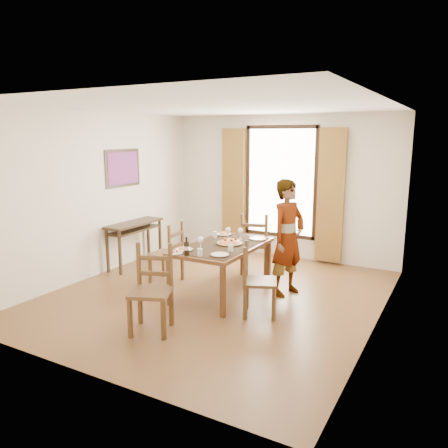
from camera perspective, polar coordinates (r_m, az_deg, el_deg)
The scene contains 22 objects.
ground at distance 6.52m, azimuth -1.02°, elevation -9.27°, with size 5.00×5.00×0.00m, color #572E1B.
room_shell at distance 6.26m, azimuth -0.52°, elevation 4.42°, with size 4.60×5.10×2.74m.
console_table at distance 7.94m, azimuth -11.62°, elevation -0.58°, with size 0.38×1.20×0.80m.
dining_table at distance 6.37m, azimuth -0.22°, elevation -3.30°, with size 0.96×1.60×0.76m.
chair_west at distance 7.02m, azimuth -7.34°, elevation -3.97°, with size 0.45×0.45×0.98m.
chair_north at distance 7.43m, azimuth 4.11°, elevation -2.74°, with size 0.58×0.58×1.05m.
chair_south at distance 5.33m, azimuth -9.45°, elevation -8.73°, with size 0.60×0.60×1.04m.
chair_east at distance 5.72m, azimuth 4.39°, elevation -7.59°, with size 0.55×0.55×0.96m.
man at distance 6.42m, azimuth 8.34°, elevation -1.78°, with size 0.58×0.72×1.70m, color #95989D.
plate_sw at distance 6.05m, azimuth -5.25°, elevation -3.20°, with size 0.27×0.27×0.05m, color silver, non-canonical shape.
plate_se at distance 5.77m, azimuth -0.54°, elevation -3.88°, with size 0.27×0.27×0.05m, color silver, non-canonical shape.
plate_nw at distance 6.96m, azimuth 0.00°, elevation -1.21°, with size 0.27×0.27×0.05m, color silver, non-canonical shape.
plate_ne at distance 6.68m, azimuth 4.44°, elevation -1.77°, with size 0.27×0.27×0.05m, color silver, non-canonical shape.
pasta_platter at distance 6.36m, azimuth 0.74°, elevation -2.21°, with size 0.40×0.40×0.10m, color red, non-canonical shape.
caprese_plate at distance 5.91m, azimuth -6.41°, elevation -3.65°, with size 0.20×0.20×0.04m, color silver, non-canonical shape.
wine_glass_a at distance 6.07m, azimuth -3.09°, elevation -2.48°, with size 0.08×0.08×0.18m, color white, non-canonical shape.
wine_glass_b at distance 6.64m, azimuth 2.14°, elevation -1.26°, with size 0.08×0.08×0.18m, color white, non-canonical shape.
wine_glass_c at distance 6.68m, azimuth 0.51°, elevation -1.18°, with size 0.08×0.08×0.18m, color white, non-canonical shape.
tumbler_a at distance 5.95m, azimuth 0.87°, elevation -3.18°, with size 0.07×0.07×0.10m, color silver.
tumbler_b at distance 6.76m, azimuth -1.22°, elevation -1.39°, with size 0.07×0.07×0.10m, color silver.
tumbler_c at distance 5.75m, azimuth -3.16°, elevation -3.72°, with size 0.07×0.07×0.10m, color silver.
wine_bottle at distance 5.77m, azimuth -4.92°, elevation -2.92°, with size 0.07×0.07×0.25m, color black, non-canonical shape.
Camera 1 is at (3.05, -5.28, 2.31)m, focal length 35.00 mm.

